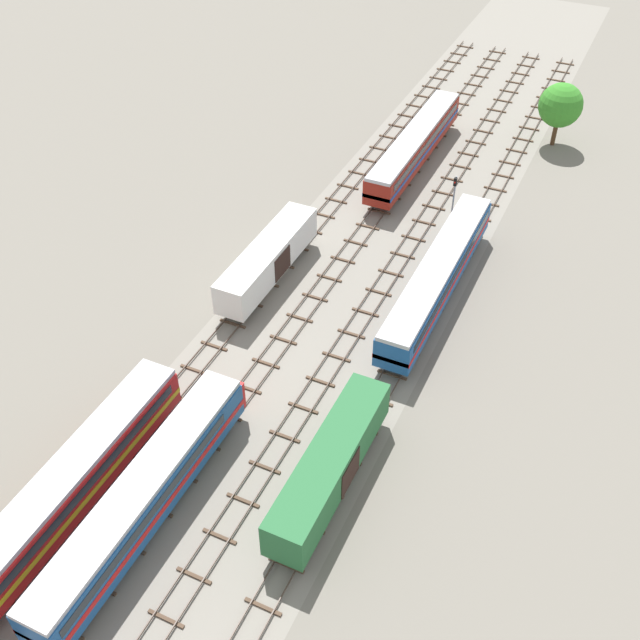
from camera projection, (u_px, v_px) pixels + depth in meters
The scene contains 14 objects.
ground_plane at pixel (328, 323), 63.32m from camera, with size 480.00×480.00×0.00m, color slate.
ballast_bed at pixel (328, 323), 63.32m from camera, with size 18.13×176.00×0.01m, color gray.
track_far_left at pixel (259, 292), 66.17m from camera, with size 2.40×126.00×0.29m.
track_left at pixel (307, 307), 64.67m from camera, with size 2.40×126.00×0.29m.
track_centre_left at pixel (358, 322), 63.17m from camera, with size 2.40×126.00×0.29m.
track_centre at pixel (412, 338), 61.66m from camera, with size 2.40×126.00×0.29m.
passenger_coach_far_left_nearest at pixel (62, 493), 47.22m from camera, with size 2.96×22.00×3.80m.
diesel_railcar_left_near at pixel (143, 497), 47.05m from camera, with size 2.96×20.50×3.80m.
freight_boxcar_centre_mid at pixel (330, 464), 49.13m from camera, with size 2.87×14.00×3.60m.
freight_boxcar_far_left_midfar at pixel (268, 259), 65.99m from camera, with size 2.87×14.00×3.60m.
passenger_coach_centre_far at pixel (438, 275), 63.99m from camera, with size 2.96×22.00×3.80m.
passenger_coach_left_farther at pixel (415, 145), 81.13m from camera, with size 2.96×22.00×3.80m.
signal_post_mid at pixel (454, 194), 72.32m from camera, with size 0.28×0.47×5.22m.
lineside_tree_0 at pixel (561, 105), 83.55m from camera, with size 4.82×4.82×7.16m.
Camera 1 is at (19.57, 12.55, 41.71)m, focal length 42.76 mm.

